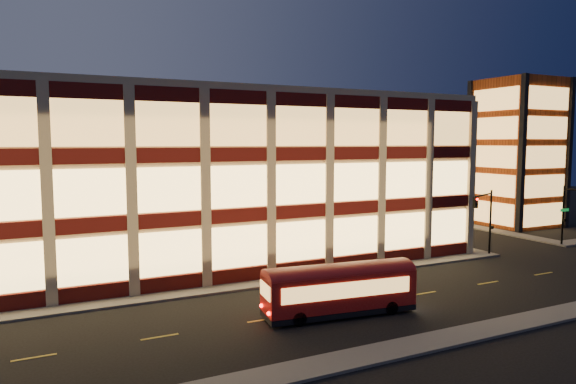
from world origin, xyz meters
TOP-DOWN VIEW (x-y plane):
  - ground at (0.00, 0.00)m, footprint 200.00×200.00m
  - sidewalk_office_south at (-3.00, 1.00)m, footprint 54.00×2.00m
  - sidewalk_office_east at (23.00, 17.00)m, footprint 2.00×30.00m
  - sidewalk_tower_west at (34.00, 17.00)m, footprint 2.00×30.00m
  - sidewalk_near at (0.00, -13.00)m, footprint 100.00×2.00m
  - office_building at (-2.91, 16.91)m, footprint 50.45×30.45m
  - stair_tower at (39.95, 11.95)m, footprint 8.60×8.60m
  - traffic_signal_far at (22.21, 0.24)m, footprint 3.79×1.87m
  - trolley_bus at (2.45, -7.15)m, footprint 9.41×3.38m

SIDE VIEW (x-z plane):
  - ground at x=0.00m, z-range 0.00..0.00m
  - sidewalk_office_south at x=-3.00m, z-range 0.00..0.15m
  - sidewalk_office_east at x=23.00m, z-range 0.00..0.15m
  - sidewalk_tower_west at x=34.00m, z-range 0.00..0.15m
  - sidewalk_near at x=0.00m, z-range 0.00..0.15m
  - trolley_bus at x=2.45m, z-range 0.17..3.29m
  - traffic_signal_far at x=22.21m, z-range 1.11..7.11m
  - office_building at x=-2.91m, z-range 0.00..14.50m
  - stair_tower at x=39.95m, z-range -0.01..17.99m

